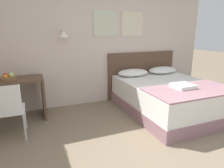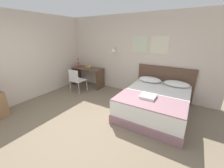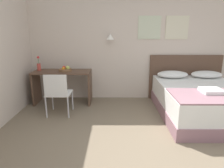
{
  "view_description": "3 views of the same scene",
  "coord_description": "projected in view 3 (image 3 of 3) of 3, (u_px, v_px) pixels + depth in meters",
  "views": [
    {
      "loc": [
        -1.17,
        -1.31,
        1.56
      ],
      "look_at": [
        0.1,
        1.8,
        0.66
      ],
      "focal_mm": 32.0,
      "sensor_mm": 36.0,
      "label": 1
    },
    {
      "loc": [
        1.96,
        -1.67,
        1.99
      ],
      "look_at": [
        0.06,
        1.49,
        0.67
      ],
      "focal_mm": 22.0,
      "sensor_mm": 36.0,
      "label": 2
    },
    {
      "loc": [
        -0.49,
        -1.99,
        1.64
      ],
      "look_at": [
        -0.5,
        1.65,
        0.66
      ],
      "focal_mm": 32.0,
      "sensor_mm": 36.0,
      "label": 3
    }
  ],
  "objects": [
    {
      "name": "folded_towel_near_foot",
      "position": [
        212.0,
        91.0,
        3.38
      ],
      "size": [
        0.34,
        0.33,
        0.06
      ],
      "color": "white",
      "rests_on": "throw_blanket"
    },
    {
      "name": "pillow_left",
      "position": [
        173.0,
        74.0,
        4.54
      ],
      "size": [
        0.69,
        0.42,
        0.15
      ],
      "color": "white",
      "rests_on": "bed"
    },
    {
      "name": "headboard",
      "position": [
        185.0,
        77.0,
        4.85
      ],
      "size": [
        1.72,
        0.06,
        1.07
      ],
      "color": "brown",
      "rests_on": "ground_plane"
    },
    {
      "name": "desk",
      "position": [
        63.0,
        81.0,
        4.54
      ],
      "size": [
        1.28,
        0.55,
        0.76
      ],
      "color": "brown",
      "rests_on": "ground_plane"
    },
    {
      "name": "flower_vase",
      "position": [
        39.0,
        66.0,
        4.53
      ],
      "size": [
        0.08,
        0.08,
        0.32
      ],
      "color": "#D14C42",
      "rests_on": "desk"
    },
    {
      "name": "throw_blanket",
      "position": [
        220.0,
        96.0,
        3.25
      ],
      "size": [
        1.55,
        0.81,
        0.02
      ],
      "color": "gray",
      "rests_on": "bed"
    },
    {
      "name": "desk_chair",
      "position": [
        58.0,
        91.0,
        3.84
      ],
      "size": [
        0.46,
        0.46,
        0.85
      ],
      "color": "white",
      "rests_on": "ground_plane"
    },
    {
      "name": "wall_back",
      "position": [
        134.0,
        44.0,
        4.71
      ],
      "size": [
        5.67,
        0.31,
        2.65
      ],
      "color": "beige",
      "rests_on": "ground_plane"
    },
    {
      "name": "bed",
      "position": [
        202.0,
        101.0,
        3.9
      ],
      "size": [
        1.6,
        2.03,
        0.6
      ],
      "color": "gray",
      "rests_on": "ground_plane"
    },
    {
      "name": "fruit_bowl",
      "position": [
        65.0,
        69.0,
        4.44
      ],
      "size": [
        0.28,
        0.28,
        0.12
      ],
      "color": "brown",
      "rests_on": "desk"
    },
    {
      "name": "pillow_right",
      "position": [
        207.0,
        74.0,
        4.53
      ],
      "size": [
        0.69,
        0.42,
        0.15
      ],
      "color": "white",
      "rests_on": "bed"
    }
  ]
}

